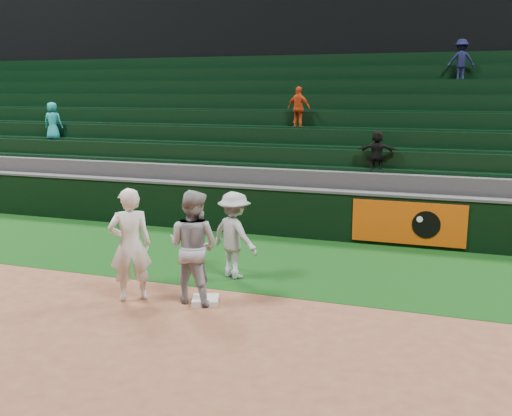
% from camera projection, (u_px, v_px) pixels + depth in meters
% --- Properties ---
extents(ground, '(70.00, 70.00, 0.00)m').
position_uv_depth(ground, '(204.00, 308.00, 9.72)').
color(ground, brown).
rests_on(ground, ground).
extents(foul_grass, '(36.00, 4.20, 0.01)m').
position_uv_depth(foul_grass, '(260.00, 259.00, 12.51)').
color(foul_grass, black).
rests_on(foul_grass, ground).
extents(upper_deck, '(40.00, 12.00, 12.00)m').
position_uv_depth(upper_deck, '(365.00, 35.00, 24.71)').
color(upper_deck, black).
rests_on(upper_deck, ground).
extents(first_base, '(0.57, 0.57, 0.10)m').
position_uv_depth(first_base, '(206.00, 300.00, 9.92)').
color(first_base, white).
rests_on(first_base, ground).
extents(first_baseman, '(0.88, 0.81, 2.01)m').
position_uv_depth(first_baseman, '(130.00, 245.00, 9.89)').
color(first_baseman, white).
rests_on(first_baseman, ground).
extents(baserunner, '(1.05, 0.87, 1.98)m').
position_uv_depth(baserunner, '(193.00, 246.00, 9.84)').
color(baserunner, '#989AA1').
rests_on(baserunner, ground).
extents(base_coach, '(1.27, 1.05, 1.71)m').
position_uv_depth(base_coach, '(234.00, 235.00, 11.14)').
color(base_coach, '#A1A5AE').
rests_on(base_coach, foul_grass).
extents(field_wall, '(36.00, 0.45, 1.25)m').
position_uv_depth(field_wall, '(288.00, 212.00, 14.41)').
color(field_wall, black).
rests_on(field_wall, ground).
extents(stadium_seating, '(36.00, 5.95, 5.14)m').
position_uv_depth(stadium_seating, '(320.00, 154.00, 17.70)').
color(stadium_seating, '#353538').
rests_on(stadium_seating, ground).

